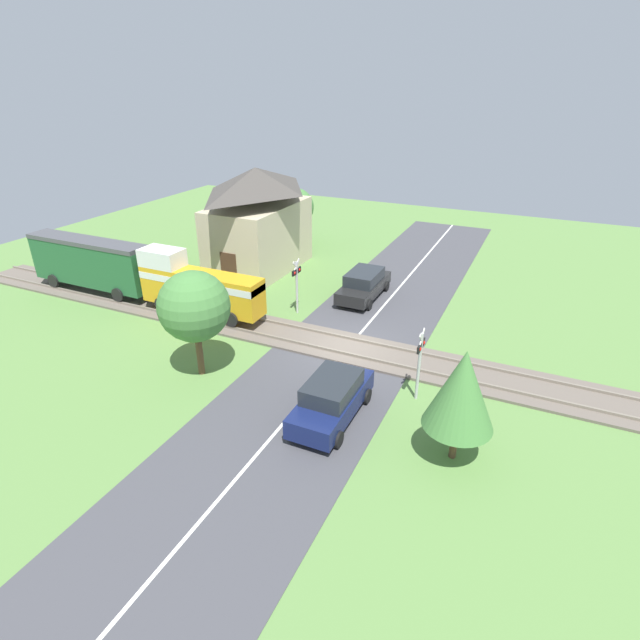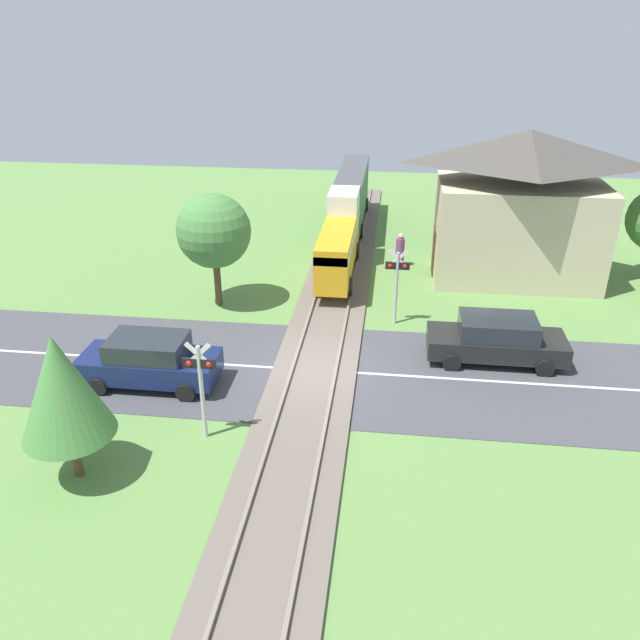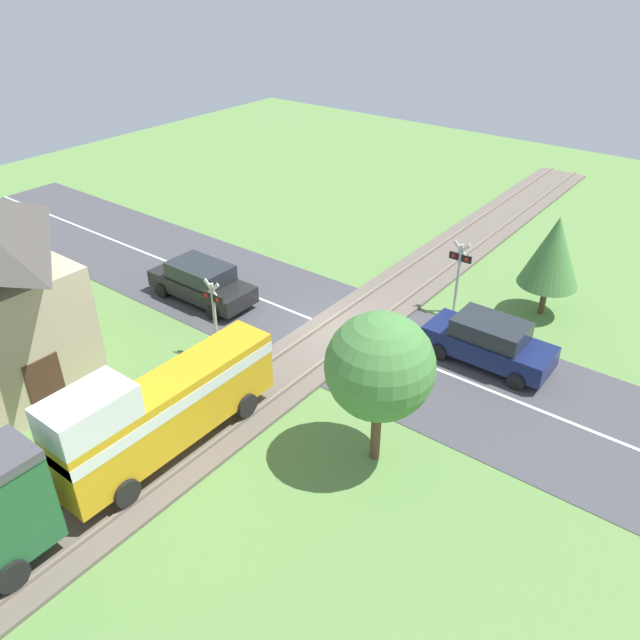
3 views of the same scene
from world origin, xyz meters
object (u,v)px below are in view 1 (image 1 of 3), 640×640
car_near_crossing (332,398)px  train (136,272)px  crossing_signal_east_approach (297,279)px  car_far_side (364,284)px  pedestrian_by_station (204,281)px  crossing_signal_west_approach (420,356)px  station_building (258,221)px

car_near_crossing → train: bearing=69.9°
car_near_crossing → crossing_signal_east_approach: crossing_signal_east_approach is taller
car_near_crossing → car_far_side: car_near_crossing is taller
crossing_signal_east_approach → train: bearing=106.9°
train → pedestrian_by_station: 3.75m
train → car_far_side: size_ratio=3.29×
car_near_crossing → crossing_signal_east_approach: 9.42m
car_near_crossing → pedestrian_by_station: 13.92m
crossing_signal_west_approach → station_building: 16.86m
train → station_building: bearing=-21.7°
crossing_signal_west_approach → pedestrian_by_station: (5.28, 14.04, -1.18)m
car_near_crossing → station_building: bearing=40.1°
train → crossing_signal_east_approach: size_ratio=5.07×
car_near_crossing → car_far_side: size_ratio=0.94×
train → station_building: size_ratio=2.00×
pedestrian_by_station → crossing_signal_east_approach: bearing=-91.3°
crossing_signal_east_approach → car_near_crossing: bearing=-144.9°
train → car_far_side: train is taller
crossing_signal_west_approach → train: bearing=81.1°
car_near_crossing → station_building: (12.81, 10.79, 2.32)m
pedestrian_by_station → car_far_side: bearing=-69.2°
car_far_side → pedestrian_by_station: bearing=110.8°
pedestrian_by_station → station_building: bearing=-8.5°
car_far_side → train: bearing=118.6°
crossing_signal_west_approach → crossing_signal_east_approach: size_ratio=1.00×
train → car_near_crossing: train is taller
train → station_building: 8.42m
crossing_signal_east_approach → pedestrian_by_station: bearing=88.7°
train → car_near_crossing: (-5.08, -13.87, -1.01)m
train → car_far_side: (6.00, -10.99, -1.04)m
train → station_building: (7.72, -3.08, 1.30)m
car_near_crossing → station_building: 16.91m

